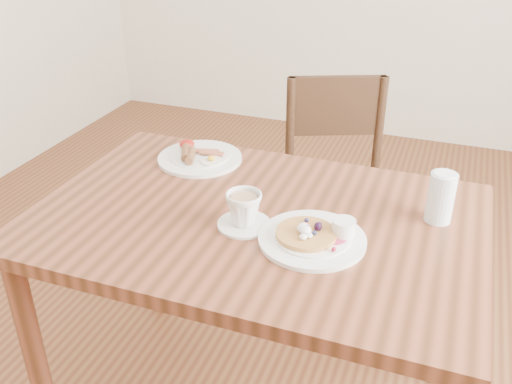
{
  "coord_description": "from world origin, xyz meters",
  "views": [
    {
      "loc": [
        0.46,
        -1.24,
        1.54
      ],
      "look_at": [
        0.0,
        0.0,
        0.82
      ],
      "focal_mm": 40.0,
      "sensor_mm": 36.0,
      "label": 1
    }
  ],
  "objects_px": {
    "breakfast_plate": "(199,157)",
    "teacup_saucer": "(244,211)",
    "pancake_plate": "(314,236)",
    "chair_far": "(337,182)",
    "dining_table": "(256,245)",
    "water_glass": "(441,198)"
  },
  "relations": [
    {
      "from": "chair_far",
      "to": "teacup_saucer",
      "type": "distance_m",
      "value": 0.87
    },
    {
      "from": "dining_table",
      "to": "chair_far",
      "type": "relative_size",
      "value": 1.36
    },
    {
      "from": "chair_far",
      "to": "breakfast_plate",
      "type": "bearing_deg",
      "value": 31.58
    },
    {
      "from": "dining_table",
      "to": "chair_far",
      "type": "height_order",
      "value": "chair_far"
    },
    {
      "from": "chair_far",
      "to": "pancake_plate",
      "type": "relative_size",
      "value": 3.26
    },
    {
      "from": "chair_far",
      "to": "pancake_plate",
      "type": "bearing_deg",
      "value": 75.45
    },
    {
      "from": "breakfast_plate",
      "to": "teacup_saucer",
      "type": "bearing_deg",
      "value": -48.59
    },
    {
      "from": "teacup_saucer",
      "to": "dining_table",
      "type": "bearing_deg",
      "value": 80.63
    },
    {
      "from": "chair_far",
      "to": "pancake_plate",
      "type": "height_order",
      "value": "chair_far"
    },
    {
      "from": "dining_table",
      "to": "water_glass",
      "type": "relative_size",
      "value": 8.79
    },
    {
      "from": "breakfast_plate",
      "to": "pancake_plate",
      "type": "bearing_deg",
      "value": -34.76
    },
    {
      "from": "pancake_plate",
      "to": "teacup_saucer",
      "type": "bearing_deg",
      "value": 177.79
    },
    {
      "from": "pancake_plate",
      "to": "water_glass",
      "type": "height_order",
      "value": "water_glass"
    },
    {
      "from": "chair_far",
      "to": "water_glass",
      "type": "bearing_deg",
      "value": 100.33
    },
    {
      "from": "pancake_plate",
      "to": "breakfast_plate",
      "type": "distance_m",
      "value": 0.58
    },
    {
      "from": "dining_table",
      "to": "teacup_saucer",
      "type": "bearing_deg",
      "value": -99.37
    },
    {
      "from": "chair_far",
      "to": "teacup_saucer",
      "type": "xyz_separation_m",
      "value": [
        -0.07,
        -0.82,
        0.3
      ]
    },
    {
      "from": "dining_table",
      "to": "teacup_saucer",
      "type": "relative_size",
      "value": 8.57
    },
    {
      "from": "pancake_plate",
      "to": "breakfast_plate",
      "type": "bearing_deg",
      "value": 145.24
    },
    {
      "from": "dining_table",
      "to": "breakfast_plate",
      "type": "height_order",
      "value": "breakfast_plate"
    },
    {
      "from": "teacup_saucer",
      "to": "water_glass",
      "type": "distance_m",
      "value": 0.51
    },
    {
      "from": "pancake_plate",
      "to": "teacup_saucer",
      "type": "xyz_separation_m",
      "value": [
        -0.19,
        0.01,
        0.03
      ]
    }
  ]
}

